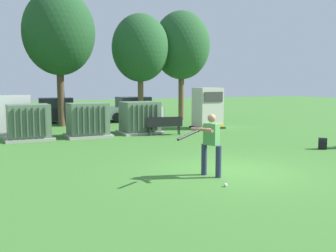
% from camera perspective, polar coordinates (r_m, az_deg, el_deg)
% --- Properties ---
extents(ground_plane, '(96.00, 96.00, 0.00)m').
position_cam_1_polar(ground_plane, '(11.67, 9.03, -6.55)').
color(ground_plane, '#3D752D').
extents(transformer_west, '(2.10, 1.70, 1.62)m').
position_cam_1_polar(transformer_west, '(18.65, -19.80, 0.46)').
color(transformer_west, '#9E9B93').
rests_on(transformer_west, ground).
extents(transformer_mid_west, '(2.10, 1.70, 1.62)m').
position_cam_1_polar(transformer_mid_west, '(18.97, -11.72, 0.81)').
color(transformer_mid_west, '#9E9B93').
rests_on(transformer_mid_west, ground).
extents(transformer_mid_east, '(2.10, 1.70, 1.62)m').
position_cam_1_polar(transformer_mid_east, '(19.90, -4.16, 1.18)').
color(transformer_mid_east, '#9E9B93').
rests_on(transformer_mid_east, ground).
extents(generator_enclosure, '(1.60, 1.40, 2.30)m').
position_cam_1_polar(generator_enclosure, '(22.14, 5.84, 2.60)').
color(generator_enclosure, '#262626').
rests_on(generator_enclosure, ground).
extents(park_bench, '(1.84, 0.79, 0.92)m').
position_cam_1_polar(park_bench, '(19.17, -0.55, 0.24)').
color(park_bench, black).
rests_on(park_bench, ground).
extents(batter, '(1.56, 0.92, 1.74)m').
position_cam_1_polar(batter, '(10.76, 6.23, -2.32)').
color(batter, '#282D4C').
rests_on(batter, ground).
extents(sports_ball, '(0.09, 0.09, 0.09)m').
position_cam_1_polar(sports_ball, '(9.94, 8.46, -8.57)').
color(sports_ball, white).
rests_on(sports_ball, ground).
extents(backpack, '(0.38, 0.38, 0.44)m').
position_cam_1_polar(backpack, '(16.36, 21.78, -2.43)').
color(backpack, black).
rests_on(backpack, ground).
extents(tree_center_left, '(4.17, 4.17, 7.97)m').
position_cam_1_polar(tree_center_left, '(24.07, -15.73, 13.04)').
color(tree_center_left, '#4C3828').
rests_on(tree_center_left, ground).
extents(tree_center_right, '(3.65, 3.65, 6.97)m').
position_cam_1_polar(tree_center_right, '(25.38, -4.10, 11.34)').
color(tree_center_right, brown).
rests_on(tree_center_right, ground).
extents(tree_right, '(3.89, 3.89, 7.42)m').
position_cam_1_polar(tree_right, '(26.96, 1.99, 11.73)').
color(tree_right, brown).
rests_on(tree_right, ground).
extents(parked_car_left_of_center, '(4.37, 2.28, 1.62)m').
position_cam_1_polar(parked_car_left_of_center, '(26.19, -16.40, 2.12)').
color(parked_car_left_of_center, black).
rests_on(parked_car_left_of_center, ground).
extents(parked_car_right_of_center, '(4.21, 1.94, 1.62)m').
position_cam_1_polar(parked_car_right_of_center, '(26.58, -5.34, 2.41)').
color(parked_car_right_of_center, silver).
rests_on(parked_car_right_of_center, ground).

